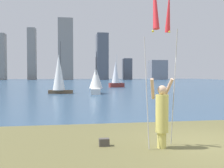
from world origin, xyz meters
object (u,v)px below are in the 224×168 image
object	(u,v)px
sailboat_1	(96,81)
sailboat_6	(116,75)
kite_flag_left	(154,3)
bag	(104,142)
person	(162,114)
kite_flag_right	(169,15)
sailboat_3	(59,74)

from	to	relation	value
sailboat_1	sailboat_6	world-z (taller)	sailboat_6
kite_flag_left	bag	world-z (taller)	kite_flag_left
sailboat_1	sailboat_6	distance (m)	14.30
bag	sailboat_6	distance (m)	34.34
person	kite_flag_left	size ratio (longest dim) A/B	0.41
kite_flag_right	sailboat_6	xyz separation A→B (m)	(4.23, 33.60, -1.82)
sailboat_1	sailboat_3	size ratio (longest dim) A/B	0.70
person	sailboat_6	world-z (taller)	sailboat_6
bag	sailboat_6	world-z (taller)	sailboat_6
kite_flag_right	bag	xyz separation A→B (m)	(-1.95, -0.12, -3.69)
sailboat_6	sailboat_1	bearing A→B (deg)	-108.37
kite_flag_left	kite_flag_right	bearing A→B (deg)	53.12
bag	sailboat_1	size ratio (longest dim) A/B	0.07
sailboat_3	kite_flag_right	bearing A→B (deg)	-78.58
kite_flag_left	sailboat_6	distance (m)	35.08
kite_flag_left	kite_flag_right	xyz separation A→B (m)	(0.80, 1.07, -0.02)
bag	sailboat_3	xyz separation A→B (m)	(-2.25, 20.89, 2.04)
sailboat_3	kite_flag_left	bearing A→B (deg)	-81.16
kite_flag_right	sailboat_6	size ratio (longest dim) A/B	0.87
sailboat_3	sailboat_6	bearing A→B (deg)	56.73
kite_flag_left	bag	distance (m)	4.00
person	kite_flag_left	world-z (taller)	kite_flag_left
bag	sailboat_1	world-z (taller)	sailboat_1
kite_flag_right	sailboat_3	world-z (taller)	sailboat_3
bag	sailboat_1	bearing A→B (deg)	85.26
kite_flag_right	sailboat_1	bearing A→B (deg)	90.79
kite_flag_right	sailboat_3	size ratio (longest dim) A/B	0.81
person	kite_flag_right	world-z (taller)	kite_flag_right
kite_flag_left	sailboat_1	bearing A→B (deg)	88.58
person	kite_flag_left	distance (m)	2.94
kite_flag_left	sailboat_6	xyz separation A→B (m)	(5.03, 34.67, -1.84)
kite_flag_right	bag	distance (m)	4.17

